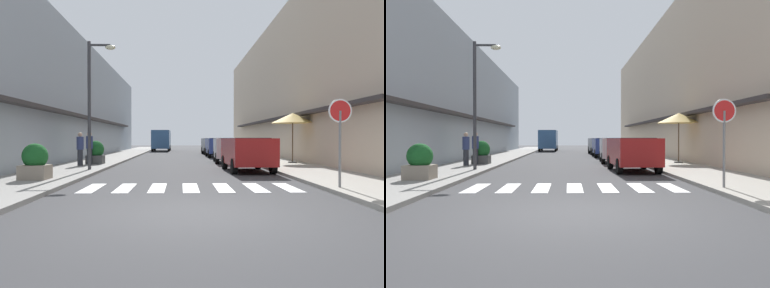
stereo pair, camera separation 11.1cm
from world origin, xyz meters
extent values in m
plane|color=#38383A|center=(0.00, 19.47, 0.00)|extent=(107.06, 107.06, 0.00)
cube|color=gray|center=(-5.15, 19.47, 0.06)|extent=(2.96, 68.13, 0.12)
cube|color=#9E998E|center=(5.15, 19.47, 0.06)|extent=(2.96, 68.13, 0.12)
cube|color=#939EA8|center=(-9.13, 20.90, 4.02)|extent=(5.00, 45.80, 8.03)
cube|color=#332D2D|center=(-6.38, 20.90, 2.80)|extent=(0.50, 32.06, 0.16)
cube|color=#C6B299|center=(9.13, 20.90, 5.16)|extent=(5.00, 45.80, 10.31)
cube|color=#332D2D|center=(6.38, 20.90, 2.80)|extent=(0.50, 32.06, 0.16)
cube|color=silver|center=(-2.85, 3.91, 0.01)|extent=(0.45, 2.20, 0.01)
cube|color=silver|center=(-1.90, 3.91, 0.01)|extent=(0.45, 2.20, 0.01)
cube|color=silver|center=(-0.95, 3.91, 0.01)|extent=(0.45, 2.20, 0.01)
cube|color=silver|center=(0.00, 3.91, 0.01)|extent=(0.45, 2.20, 0.01)
cube|color=silver|center=(0.95, 3.91, 0.01)|extent=(0.45, 2.20, 0.01)
cube|color=silver|center=(1.90, 3.91, 0.01)|extent=(0.45, 2.20, 0.01)
cube|color=silver|center=(2.85, 3.91, 0.01)|extent=(0.45, 2.20, 0.01)
cube|color=maroon|center=(2.62, 9.67, 0.89)|extent=(1.88, 4.18, 1.13)
cube|color=black|center=(2.62, 9.46, 1.19)|extent=(1.54, 2.36, 0.56)
cylinder|color=black|center=(1.79, 11.01, 0.32)|extent=(0.24, 0.65, 0.64)
cylinder|color=black|center=(3.38, 11.05, 0.32)|extent=(0.24, 0.65, 0.64)
cylinder|color=black|center=(1.87, 8.28, 0.32)|extent=(0.24, 0.65, 0.64)
cylinder|color=black|center=(3.46, 8.33, 0.32)|extent=(0.24, 0.65, 0.64)
cube|color=silver|center=(2.62, 15.97, 0.89)|extent=(1.90, 3.99, 1.13)
cube|color=black|center=(2.62, 15.77, 1.19)|extent=(1.56, 2.25, 0.56)
cylinder|color=black|center=(1.88, 17.29, 0.32)|extent=(0.25, 0.65, 0.64)
cylinder|color=black|center=(3.47, 17.23, 0.32)|extent=(0.25, 0.65, 0.64)
cylinder|color=black|center=(1.78, 14.71, 0.32)|extent=(0.25, 0.65, 0.64)
cylinder|color=black|center=(3.37, 14.65, 0.32)|extent=(0.25, 0.65, 0.64)
cube|color=navy|center=(2.62, 22.89, 0.89)|extent=(1.79, 4.19, 1.13)
cube|color=black|center=(2.62, 22.68, 1.19)|extent=(1.49, 2.35, 0.56)
cylinder|color=black|center=(1.82, 24.26, 0.32)|extent=(0.23, 0.64, 0.64)
cylinder|color=black|center=(3.40, 24.28, 0.32)|extent=(0.23, 0.64, 0.64)
cylinder|color=black|center=(1.84, 21.51, 0.32)|extent=(0.23, 0.64, 0.64)
cylinder|color=black|center=(3.43, 21.52, 0.32)|extent=(0.23, 0.64, 0.64)
cube|color=#4C5156|center=(2.62, 28.48, 0.89)|extent=(1.86, 4.28, 1.13)
cube|color=black|center=(2.62, 28.26, 1.19)|extent=(1.53, 2.41, 0.56)
cylinder|color=black|center=(1.79, 29.85, 0.32)|extent=(0.24, 0.65, 0.64)
cylinder|color=black|center=(3.38, 29.89, 0.32)|extent=(0.24, 0.65, 0.64)
cylinder|color=black|center=(1.87, 27.06, 0.32)|extent=(0.24, 0.65, 0.64)
cylinder|color=black|center=(3.46, 27.10, 0.32)|extent=(0.24, 0.65, 0.64)
cube|color=#33598C|center=(-2.47, 37.77, 1.34)|extent=(2.00, 5.42, 2.03)
cube|color=black|center=(-2.47, 37.50, 2.09)|extent=(1.67, 3.04, 0.56)
cylinder|color=black|center=(-3.35, 39.56, 0.32)|extent=(0.23, 0.64, 0.64)
cylinder|color=black|center=(-1.56, 39.54, 0.32)|extent=(0.23, 0.64, 0.64)
cylinder|color=black|center=(-3.39, 35.99, 0.32)|extent=(0.23, 0.64, 0.64)
cylinder|color=black|center=(-1.60, 35.97, 0.32)|extent=(0.23, 0.64, 0.64)
cylinder|color=slate|center=(4.04, 3.03, 1.16)|extent=(0.07, 0.07, 2.08)
cylinder|color=red|center=(4.04, 3.03, 2.20)|extent=(0.64, 0.03, 0.64)
torus|color=white|center=(4.04, 3.03, 2.20)|extent=(0.65, 0.05, 0.65)
cylinder|color=#38383D|center=(-4.18, 9.41, 2.85)|extent=(0.14, 0.14, 5.45)
cylinder|color=#38383D|center=(-3.73, 9.41, 5.42)|extent=(0.90, 0.10, 0.10)
ellipsoid|color=beige|center=(-3.28, 9.41, 5.32)|extent=(0.44, 0.28, 0.20)
cylinder|color=#262626|center=(5.83, 13.84, 0.15)|extent=(0.48, 0.48, 0.06)
cylinder|color=#4C3823|center=(5.83, 13.84, 1.34)|extent=(0.06, 0.06, 2.44)
cone|color=#D8B259|center=(5.83, 13.84, 2.56)|extent=(2.34, 2.34, 0.55)
cube|color=gray|center=(-5.02, 5.41, 0.35)|extent=(0.87, 0.87, 0.46)
sphere|color=#195623|center=(-5.02, 5.41, 0.87)|extent=(0.83, 0.83, 0.83)
cube|color=#4C4C4C|center=(-4.72, 13.14, 0.34)|extent=(0.86, 0.86, 0.44)
sphere|color=#195623|center=(-4.72, 13.14, 0.88)|extent=(0.90, 0.90, 0.90)
cylinder|color=#282B33|center=(-5.16, 11.76, 0.51)|extent=(0.26, 0.26, 0.79)
cylinder|color=navy|center=(-5.16, 11.76, 1.22)|extent=(0.34, 0.34, 0.62)
sphere|color=tan|center=(-5.16, 11.76, 1.63)|extent=(0.21, 0.21, 0.21)
cylinder|color=#282B33|center=(-4.91, 12.63, 0.52)|extent=(0.26, 0.26, 0.80)
cylinder|color=navy|center=(-4.91, 12.63, 1.24)|extent=(0.34, 0.34, 0.64)
sphere|color=tan|center=(-4.91, 12.63, 1.67)|extent=(0.22, 0.22, 0.22)
camera|label=1|loc=(-0.29, -7.60, 1.45)|focal=37.10mm
camera|label=2|loc=(-0.18, -7.60, 1.45)|focal=37.10mm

